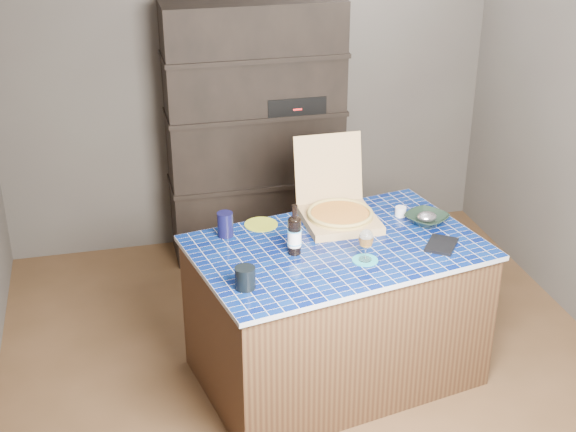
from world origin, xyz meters
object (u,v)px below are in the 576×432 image
object	(u,v)px
kitchen_island	(336,311)
wine_glass	(366,239)
mead_bottle	(294,234)
bowl	(427,219)
pizza_box	(339,212)
dvd_case	(442,245)

from	to	relation	value
kitchen_island	wine_glass	bearing A→B (deg)	-76.72
mead_bottle	bowl	world-z (taller)	mead_bottle
kitchen_island	wine_glass	size ratio (longest dim) A/B	9.67
wine_glass	pizza_box	bearing A→B (deg)	89.99
kitchen_island	bowl	xyz separation A→B (m)	(0.56, 0.14, 0.44)
bowl	dvd_case	bearing A→B (deg)	-95.92
pizza_box	wine_glass	distance (m)	0.47
kitchen_island	mead_bottle	world-z (taller)	mead_bottle
bowl	pizza_box	bearing A→B (deg)	163.75
dvd_case	bowl	bearing A→B (deg)	120.51
kitchen_island	mead_bottle	distance (m)	0.57
mead_bottle	wine_glass	xyz separation A→B (m)	(0.33, -0.16, 0.01)
kitchen_island	dvd_case	bearing A→B (deg)	-25.67
pizza_box	mead_bottle	xyz separation A→B (m)	(-0.33, -0.30, 0.05)
kitchen_island	bowl	world-z (taller)	bowl
mead_bottle	bowl	distance (m)	0.82
pizza_box	dvd_case	distance (m)	0.60
pizza_box	bowl	xyz separation A→B (m)	(0.47, -0.14, -0.03)
kitchen_island	bowl	distance (m)	0.72
dvd_case	bowl	distance (m)	0.28
kitchen_island	pizza_box	bearing A→B (deg)	60.97
pizza_box	bowl	world-z (taller)	pizza_box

